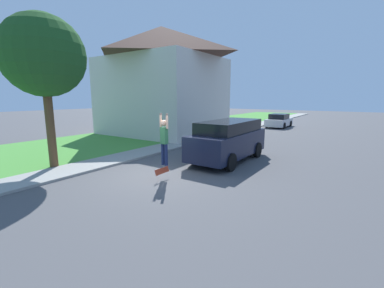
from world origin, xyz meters
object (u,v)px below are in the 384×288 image
object	(u,v)px
skateboard	(162,171)
skateboarder	(164,139)
lawn_tree_near	(43,57)
suv_parked	(228,140)
car_down_street	(279,121)

from	to	relation	value
skateboard	skateboarder	bearing A→B (deg)	103.06
lawn_tree_near	skateboarder	bearing A→B (deg)	18.83
lawn_tree_near	skateboarder	size ratio (longest dim) A/B	3.20
skateboard	lawn_tree_near	bearing A→B (deg)	-163.72
suv_parked	car_down_street	distance (m)	16.70
skateboarder	skateboard	bearing A→B (deg)	-76.94
car_down_street	skateboarder	bearing A→B (deg)	-85.95
lawn_tree_near	suv_parked	xyz separation A→B (m)	(5.86, 5.78, -3.79)
lawn_tree_near	car_down_street	xyz separation A→B (m)	(3.64, 22.32, -4.19)
lawn_tree_near	car_down_street	size ratio (longest dim) A/B	1.54
skateboard	suv_parked	bearing A→B (deg)	80.56
car_down_street	skateboarder	xyz separation A→B (m)	(1.46, -20.59, 0.92)
skateboarder	car_down_street	bearing A→B (deg)	94.05
skateboarder	skateboard	distance (m)	1.26
car_down_street	skateboarder	world-z (taller)	skateboarder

